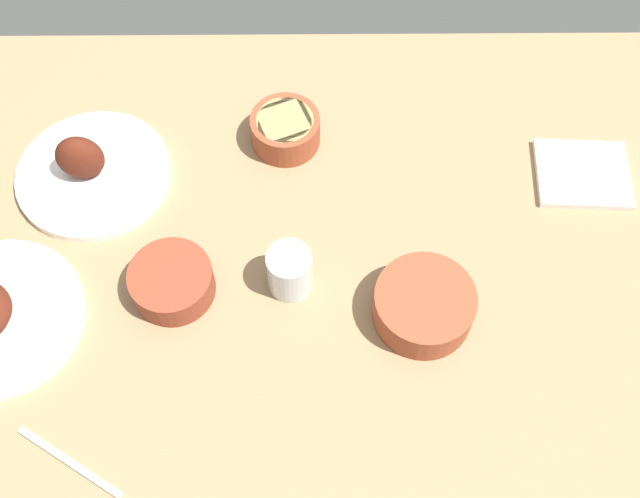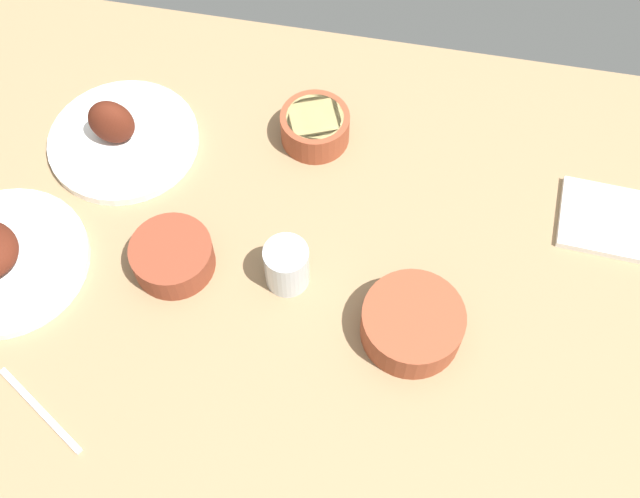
{
  "view_description": "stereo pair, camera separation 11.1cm",
  "coord_description": "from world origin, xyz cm",
  "views": [
    {
      "loc": [
        0.41,
        56.04,
        105.27
      ],
      "look_at": [
        0.0,
        0.0,
        6.0
      ],
      "focal_mm": 43.59,
      "sensor_mm": 36.0,
      "label": 1
    },
    {
      "loc": [
        -10.62,
        55.02,
        105.27
      ],
      "look_at": [
        0.0,
        0.0,
        6.0
      ],
      "focal_mm": 43.59,
      "sensor_mm": 36.0,
      "label": 2
    }
  ],
  "objects": [
    {
      "name": "dining_table",
      "position": [
        0.0,
        0.0,
        2.0
      ],
      "size": [
        140.0,
        90.0,
        4.0
      ],
      "primitive_type": "cube",
      "color": "#937551",
      "rests_on": "ground"
    },
    {
      "name": "plate_center_main",
      "position": [
        35.31,
        -14.39,
        5.94
      ],
      "size": [
        24.13,
        24.13,
        9.42
      ],
      "color": "white",
      "rests_on": "dining_table"
    },
    {
      "name": "bowl_sauce",
      "position": [
        20.79,
        5.55,
        6.72
      ],
      "size": [
        12.04,
        12.04,
        4.97
      ],
      "color": "brown",
      "rests_on": "dining_table"
    },
    {
      "name": "bowl_pasta",
      "position": [
        4.96,
        -21.48,
        6.94
      ],
      "size": [
        11.08,
        11.08,
        5.4
      ],
      "color": "brown",
      "rests_on": "dining_table"
    },
    {
      "name": "bowl_cream",
      "position": [
        -14.86,
        9.73,
        7.11
      ],
      "size": [
        14.23,
        14.23,
        5.73
      ],
      "color": "brown",
      "rests_on": "dining_table"
    },
    {
      "name": "water_tumbler",
      "position": [
        3.94,
        4.63,
        7.9
      ],
      "size": [
        6.46,
        6.46,
        7.8
      ],
      "primitive_type": "cylinder",
      "color": "silver",
      "rests_on": "dining_table"
    },
    {
      "name": "folded_napkin",
      "position": [
        -41.93,
        -14.04,
        4.6
      ],
      "size": [
        15.04,
        13.21,
        1.2
      ],
      "primitive_type": "cube",
      "rotation": [
        0.0,
        0.0,
        -0.05
      ],
      "color": "white",
      "rests_on": "dining_table"
    },
    {
      "name": "fork_loose",
      "position": [
        32.24,
        30.49,
        4.4
      ],
      "size": [
        14.69,
        9.43,
        0.8
      ],
      "primitive_type": "cube",
      "rotation": [
        0.0,
        0.0,
        5.74
      ],
      "color": "silver",
      "rests_on": "dining_table"
    }
  ]
}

